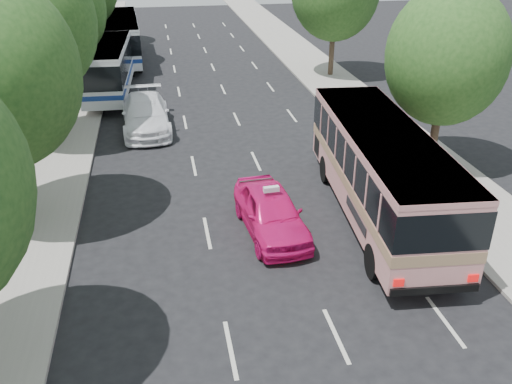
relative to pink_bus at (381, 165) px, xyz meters
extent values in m
plane|color=black|center=(-4.50, -4.00, -2.17)|extent=(120.00, 120.00, 0.00)
cube|color=#9E998E|center=(-13.00, 16.00, -2.09)|extent=(4.00, 90.00, 0.15)
cube|color=#9E998E|center=(4.00, 16.00, -2.11)|extent=(4.00, 90.00, 0.12)
cube|color=#9E998E|center=(-14.80, 16.00, -1.27)|extent=(0.30, 90.00, 1.50)
cylinder|color=#38281E|center=(-13.00, 2.00, -0.36)|extent=(0.36, 0.36, 3.61)
cylinder|color=#38281E|center=(-13.20, 10.00, -0.27)|extent=(0.36, 0.36, 3.80)
ellipsoid|color=#214B1A|center=(-13.20, 10.00, 3.73)|extent=(6.00, 6.00, 6.90)
cylinder|color=#38281E|center=(-13.10, 18.00, -0.42)|extent=(0.36, 0.36, 3.50)
ellipsoid|color=#214B1A|center=(-13.10, 18.00, 3.26)|extent=(5.52, 5.52, 6.35)
cylinder|color=#38281E|center=(-13.00, 26.00, -0.17)|extent=(0.36, 0.36, 3.99)
cylinder|color=#38281E|center=(-13.20, 34.00, -0.30)|extent=(0.36, 0.36, 3.72)
cylinder|color=#38281E|center=(4.20, 4.00, -0.55)|extent=(0.36, 0.36, 3.23)
ellipsoid|color=#214B1A|center=(4.20, 4.00, 2.85)|extent=(5.10, 5.10, 5.87)
sphere|color=#214B1A|center=(4.60, 3.70, 3.87)|extent=(3.32, 3.31, 3.31)
cylinder|color=#38281E|center=(4.50, 20.00, -0.27)|extent=(0.36, 0.36, 3.80)
cube|color=#D88C8B|center=(0.00, 0.00, -0.14)|extent=(3.61, 11.07, 2.92)
cube|color=#9E7A59|center=(0.00, 0.00, -0.48)|extent=(3.65, 11.09, 0.38)
cube|color=black|center=(0.00, 0.00, 0.39)|extent=(3.66, 11.10, 1.20)
cube|color=#D88C8B|center=(0.00, 0.00, 1.23)|extent=(3.63, 11.09, 0.17)
cylinder|color=black|center=(-0.94, 3.36, -1.60)|extent=(0.42, 1.15, 1.13)
cylinder|color=black|center=(1.48, 3.16, -1.60)|extent=(0.42, 1.15, 1.13)
cylinder|color=black|center=(-1.51, -3.58, -1.60)|extent=(0.42, 1.15, 1.13)
cylinder|color=black|center=(0.90, -3.78, -1.60)|extent=(0.42, 1.15, 1.13)
imported|color=#E2136E|center=(-4.13, -0.33, -1.35)|extent=(2.30, 4.93, 1.63)
imported|color=white|center=(-8.47, 11.21, -1.30)|extent=(2.63, 6.03, 1.73)
cube|color=white|center=(-10.60, 18.86, -0.25)|extent=(2.85, 11.16, 2.81)
cube|color=black|center=(-10.60, 18.86, 0.09)|extent=(2.90, 11.19, 1.38)
cube|color=navy|center=(-10.60, 18.86, -0.97)|extent=(2.89, 11.18, 0.28)
cube|color=white|center=(-10.60, 18.86, 1.09)|extent=(2.87, 11.18, 0.13)
cylinder|color=black|center=(-11.46, 22.40, -1.66)|extent=(0.34, 1.03, 1.01)
cylinder|color=black|center=(-9.41, 22.31, -1.66)|extent=(0.34, 1.03, 1.01)
cylinder|color=black|center=(-11.80, 15.03, -1.66)|extent=(0.34, 1.03, 1.01)
cylinder|color=black|center=(-9.75, 14.94, -1.66)|extent=(0.34, 1.03, 1.01)
cube|color=white|center=(-10.10, 27.27, -0.25)|extent=(2.89, 11.17, 2.81)
cube|color=black|center=(-10.10, 27.27, 0.09)|extent=(2.94, 11.21, 1.38)
cube|color=navy|center=(-10.10, 27.27, -0.97)|extent=(2.93, 11.19, 0.28)
cube|color=white|center=(-10.10, 27.27, 1.09)|extent=(2.91, 11.19, 0.13)
cylinder|color=black|center=(-11.30, 30.72, -1.66)|extent=(0.34, 1.03, 1.01)
cylinder|color=black|center=(-9.25, 30.82, -1.66)|extent=(0.34, 1.03, 1.01)
cylinder|color=black|center=(-10.94, 23.35, -1.66)|extent=(0.34, 1.03, 1.01)
cylinder|color=black|center=(-8.89, 23.45, -1.66)|extent=(0.34, 1.03, 1.01)
cube|color=silver|center=(-4.13, -0.33, -0.44)|extent=(0.56, 0.22, 0.18)
camera|label=1|loc=(-7.71, -16.76, 8.00)|focal=38.00mm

